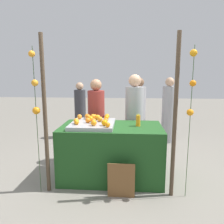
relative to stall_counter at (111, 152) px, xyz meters
name	(u,v)px	position (x,y,z in m)	size (l,w,h in m)	color
ground_plane	(111,177)	(0.00, 0.00, -0.44)	(24.00, 24.00, 0.00)	gray
stall_counter	(111,152)	(0.00, 0.00, 0.00)	(1.62, 0.89, 0.88)	#1E4C1E
orange_tray	(93,124)	(-0.30, -0.03, 0.47)	(0.68, 0.74, 0.06)	#9EA0A5
orange_0	(76,121)	(-0.54, -0.13, 0.54)	(0.08, 0.08, 0.08)	orange
orange_1	(98,117)	(-0.24, 0.16, 0.54)	(0.09, 0.09, 0.09)	orange
orange_2	(91,119)	(-0.34, 0.04, 0.54)	(0.09, 0.09, 0.09)	orange
orange_3	(93,121)	(-0.28, -0.09, 0.54)	(0.08, 0.08, 0.08)	orange
orange_4	(106,118)	(-0.10, 0.17, 0.54)	(0.07, 0.07, 0.07)	orange
orange_5	(88,117)	(-0.42, 0.19, 0.54)	(0.09, 0.09, 0.09)	orange
orange_6	(107,116)	(-0.09, 0.27, 0.54)	(0.08, 0.08, 0.08)	orange
orange_7	(87,116)	(-0.45, 0.29, 0.54)	(0.08, 0.08, 0.08)	orange
orange_8	(106,120)	(-0.09, -0.03, 0.53)	(0.07, 0.07, 0.07)	orange
orange_9	(100,119)	(-0.19, 0.03, 0.54)	(0.08, 0.08, 0.08)	orange
orange_10	(77,122)	(-0.51, -0.21, 0.53)	(0.07, 0.07, 0.07)	orange
orange_11	(105,123)	(-0.08, -0.24, 0.54)	(0.09, 0.09, 0.09)	orange
orange_12	(95,116)	(-0.31, 0.28, 0.53)	(0.07, 0.07, 0.07)	orange
orange_13	(94,123)	(-0.24, -0.25, 0.54)	(0.09, 0.09, 0.09)	orange
orange_14	(93,117)	(-0.33, 0.21, 0.54)	(0.09, 0.09, 0.09)	orange
orange_15	(88,120)	(-0.37, -0.07, 0.54)	(0.08, 0.08, 0.08)	orange
orange_16	(108,125)	(-0.03, -0.33, 0.53)	(0.07, 0.07, 0.07)	orange
orange_17	(80,117)	(-0.56, 0.21, 0.54)	(0.08, 0.08, 0.08)	orange
juice_bottle	(138,121)	(0.43, 0.02, 0.53)	(0.07, 0.07, 0.19)	orange
chalkboard_sign	(121,181)	(0.18, -0.59, -0.20)	(0.38, 0.03, 0.51)	brown
vendor_left	(96,124)	(-0.34, 0.70, 0.31)	(0.32, 0.32, 1.60)	maroon
vendor_right	(134,122)	(0.38, 0.68, 0.35)	(0.34, 0.34, 1.69)	#99999E
crowd_person_0	(139,113)	(0.53, 1.85, 0.31)	(0.32, 0.32, 1.61)	#99999E
crowd_person_1	(80,112)	(-1.01, 2.26, 0.25)	(0.30, 0.30, 1.48)	#333338
crowd_person_2	(168,112)	(1.28, 2.02, 0.31)	(0.32, 0.32, 1.62)	#99999E
canopy_post_left	(45,116)	(-0.89, -0.49, 0.68)	(0.06, 0.06, 2.23)	#473828
canopy_post_right	(175,118)	(0.89, -0.49, 0.68)	(0.06, 0.06, 2.23)	#473828
garland_strand_left	(35,90)	(-0.99, -0.53, 1.05)	(0.10, 0.11, 2.06)	#2D4C23
garland_strand_right	(192,85)	(1.08, -0.51, 1.12)	(0.10, 0.10, 2.06)	#2D4C23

